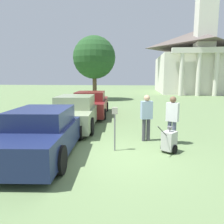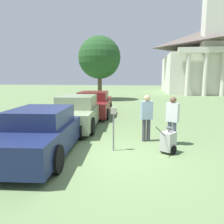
% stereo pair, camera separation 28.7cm
% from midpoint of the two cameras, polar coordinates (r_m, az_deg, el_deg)
% --- Properties ---
extents(ground_plane, '(120.00, 120.00, 0.00)m').
position_cam_midpoint_polar(ground_plane, '(6.84, -0.76, -11.43)').
color(ground_plane, '#607A4C').
extents(parked_car_navy, '(2.27, 5.03, 1.46)m').
position_cam_midpoint_polar(parked_car_navy, '(7.24, -18.37, -5.05)').
color(parked_car_navy, '#19234C').
rests_on(parked_car_navy, ground_plane).
extents(parked_car_sage, '(2.28, 5.20, 1.54)m').
position_cam_midpoint_polar(parked_car_sage, '(10.72, -10.01, -0.08)').
color(parked_car_sage, gray).
rests_on(parked_car_sage, ground_plane).
extents(parked_car_maroon, '(2.40, 5.20, 1.51)m').
position_cam_midpoint_polar(parked_car_maroon, '(13.99, -6.15, 2.04)').
color(parked_car_maroon, maroon).
rests_on(parked_car_maroon, ground_plane).
extents(parking_meter, '(0.18, 0.09, 1.44)m').
position_cam_midpoint_polar(parking_meter, '(7.06, -0.44, -2.34)').
color(parking_meter, slate).
rests_on(parking_meter, ground_plane).
extents(person_worker, '(0.47, 0.33, 1.75)m').
position_cam_midpoint_polar(person_worker, '(8.25, 8.01, -0.77)').
color(person_worker, '#3F3F47').
rests_on(person_worker, ground_plane).
extents(person_supervisor, '(0.47, 0.39, 1.73)m').
position_cam_midpoint_polar(person_supervisor, '(8.04, 14.50, -1.31)').
color(person_supervisor, '#515670').
rests_on(person_supervisor, ground_plane).
extents(equipment_cart, '(0.74, 0.91, 1.00)m').
position_cam_midpoint_polar(equipment_cart, '(7.25, 13.62, -7.29)').
color(equipment_cart, '#B2B2AD').
rests_on(equipment_cart, ground_plane).
extents(church, '(10.98, 14.48, 23.08)m').
position_cam_midpoint_polar(church, '(37.60, 20.51, 13.05)').
color(church, silver).
rests_on(church, ground_plane).
extents(shade_tree, '(4.47, 4.47, 6.69)m').
position_cam_midpoint_polar(shade_tree, '(23.77, -5.00, 13.96)').
color(shade_tree, brown).
rests_on(shade_tree, ground_plane).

